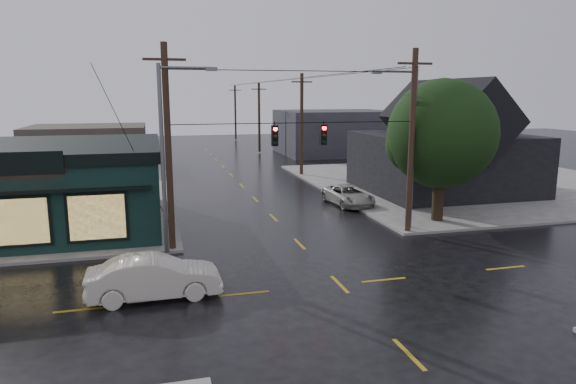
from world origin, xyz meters
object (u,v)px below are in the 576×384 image
object	(u,v)px
corner_tree	(442,134)
utility_pole_nw	(173,251)
sedan_cream	(155,277)
utility_pole_ne	(407,233)
suv_silver	(348,195)

from	to	relation	value
corner_tree	utility_pole_nw	world-z (taller)	corner_tree
corner_tree	sedan_cream	distance (m)	19.13
corner_tree	utility_pole_ne	distance (m)	6.43
utility_pole_ne	sedan_cream	size ratio (longest dim) A/B	2.01
sedan_cream	corner_tree	bearing A→B (deg)	-66.09
utility_pole_nw	suv_silver	bearing A→B (deg)	32.33
utility_pole_nw	utility_pole_ne	xyz separation A→B (m)	(13.00, 0.00, 0.00)
utility_pole_ne	sedan_cream	bearing A→B (deg)	-156.60
corner_tree	utility_pole_nw	bearing A→B (deg)	-173.45
utility_pole_nw	utility_pole_ne	world-z (taller)	same
utility_pole_nw	sedan_cream	size ratio (longest dim) A/B	2.01
suv_silver	sedan_cream	bearing A→B (deg)	-138.73
utility_pole_ne	sedan_cream	distance (m)	15.16
sedan_cream	utility_pole_ne	bearing A→B (deg)	-67.67
utility_pole_nw	sedan_cream	xyz separation A→B (m)	(-0.89, -6.01, 0.83)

